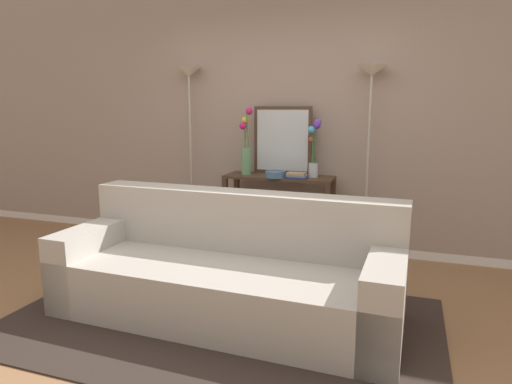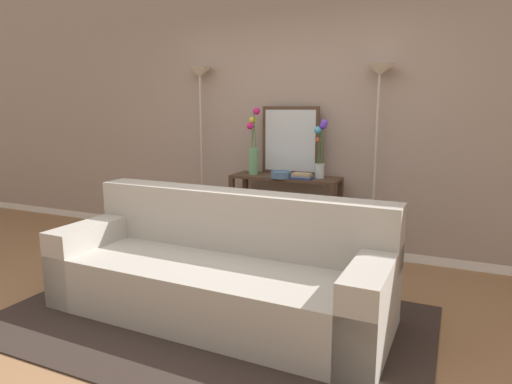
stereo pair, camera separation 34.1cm
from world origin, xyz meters
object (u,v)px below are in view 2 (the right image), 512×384
at_px(floor_lamp_right, 378,109).
at_px(book_row_under_console, 263,246).
at_px(fruit_bowl, 281,174).
at_px(book_stack, 302,176).
at_px(couch, 220,273).
at_px(vase_tall_flowers, 253,149).
at_px(vase_short_flowers, 320,150).
at_px(floor_lamp_left, 200,106).
at_px(console_table, 285,202).
at_px(wall_mirror, 290,141).

distance_m(floor_lamp_right, book_row_under_console, 1.82).
relative_size(floor_lamp_right, fruit_bowl, 9.18).
relative_size(book_stack, book_row_under_console, 0.51).
distance_m(couch, vase_tall_flowers, 1.69).
bearing_deg(fruit_bowl, vase_short_flowers, 21.52).
bearing_deg(vase_tall_flowers, floor_lamp_left, 168.81).
xyz_separation_m(couch, fruit_bowl, (-0.05, 1.35, 0.55)).
relative_size(floor_lamp_right, book_row_under_console, 4.59).
distance_m(floor_lamp_left, book_row_under_console, 1.69).
relative_size(floor_lamp_left, vase_short_flowers, 3.37).
relative_size(console_table, fruit_bowl, 5.36).
bearing_deg(console_table, floor_lamp_left, 173.35).
distance_m(vase_tall_flowers, vase_short_flowers, 0.70).
relative_size(console_table, wall_mirror, 1.59).
xyz_separation_m(couch, book_row_under_console, (-0.29, 1.47, -0.25)).
bearing_deg(vase_tall_flowers, floor_lamp_right, 6.59).
bearing_deg(wall_mirror, fruit_bowl, -87.95).
bearing_deg(couch, console_table, 91.72).
xyz_separation_m(floor_lamp_right, vase_tall_flowers, (-1.22, -0.14, -0.41)).
distance_m(couch, console_table, 1.49).
height_order(floor_lamp_right, book_row_under_console, floor_lamp_right).
height_order(couch, book_row_under_console, couch).
relative_size(console_table, book_stack, 5.24).
height_order(console_table, vase_short_flowers, vase_short_flowers).
bearing_deg(fruit_bowl, floor_lamp_left, 167.10).
bearing_deg(book_stack, vase_tall_flowers, 170.99).
bearing_deg(floor_lamp_left, wall_mirror, 1.81).
height_order(console_table, fruit_bowl, fruit_bowl).
bearing_deg(floor_lamp_right, fruit_bowl, -164.39).
distance_m(couch, wall_mirror, 1.84).
bearing_deg(book_row_under_console, vase_tall_flowers, -171.24).
xyz_separation_m(vase_short_flowers, book_row_under_console, (-0.59, -0.02, -1.04)).
height_order(floor_lamp_right, wall_mirror, floor_lamp_right).
xyz_separation_m(vase_short_flowers, book_stack, (-0.14, -0.13, -0.25)).
xyz_separation_m(fruit_bowl, book_stack, (0.21, 0.01, -0.01)).
xyz_separation_m(floor_lamp_right, vase_short_flowers, (-0.51, -0.10, -0.39)).
xyz_separation_m(floor_lamp_left, book_stack, (1.27, -0.23, -0.67)).
bearing_deg(book_row_under_console, floor_lamp_left, 171.43).
height_order(book_stack, book_row_under_console, book_stack).
relative_size(vase_short_flowers, book_row_under_console, 1.39).
relative_size(floor_lamp_right, vase_short_flowers, 3.30).
xyz_separation_m(couch, console_table, (-0.04, 1.47, 0.25)).
bearing_deg(book_stack, vase_short_flowers, 42.09).
height_order(console_table, vase_tall_flowers, vase_tall_flowers).
distance_m(fruit_bowl, book_stack, 0.21).
bearing_deg(book_row_under_console, console_table, 0.00).
height_order(wall_mirror, vase_tall_flowers, wall_mirror).
relative_size(couch, floor_lamp_right, 1.31).
xyz_separation_m(floor_lamp_right, book_row_under_console, (-1.11, -0.12, -1.44)).
bearing_deg(floor_lamp_right, console_table, -171.88).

